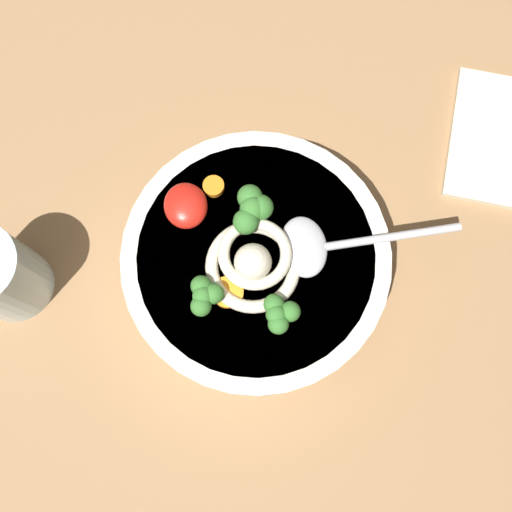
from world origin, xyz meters
The scene contains 11 objects.
table_slab centered at (0.00, 0.00, 1.27)cm, with size 132.54×132.54×2.53cm, color #936D47.
soup_bowl centered at (1.05, 0.52, 5.82)cm, with size 25.90×25.90×6.37cm.
noodle_pile centered at (0.46, 0.94, 10.14)cm, with size 9.85×9.66×3.96cm.
soup_spoon centered at (0.68, -5.39, 9.70)cm, with size 6.26×17.38×1.60cm.
chili_sauce_dollop centered at (7.04, 6.08, 9.94)cm, with size 4.63×4.17×2.08cm, color red.
broccoli_floret_front centered at (-5.06, -0.47, 10.75)cm, with size 3.73×3.21×2.95cm.
broccoli_floret_rear centered at (-2.01, 5.93, 10.77)cm, with size 3.77×3.24×2.98cm.
broccoli_floret_center centered at (4.96, 0.25, 11.24)cm, with size 4.72×4.06×3.73cm.
carrot_slice_left centered at (8.65, 3.10, 9.28)cm, with size 2.09×2.09×0.75cm, color orange.
carrot_slice_extra_b centered at (-1.88, 3.85, 9.24)cm, with size 2.98×2.98×0.67cm, color orange.
folded_napkin centered at (10.01, -28.70, 2.93)cm, with size 15.60×10.07×0.80cm, color beige.
Camera 1 is at (-12.37, 3.43, 63.32)cm, focal length 41.50 mm.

